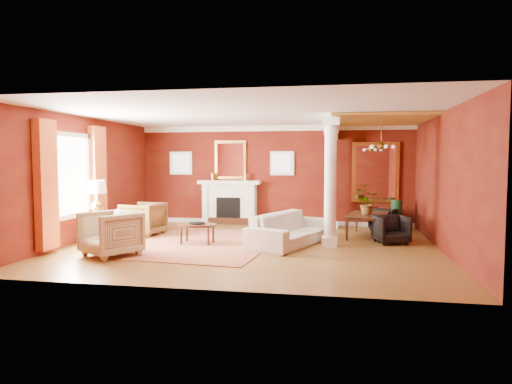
% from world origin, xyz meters
% --- Properties ---
extents(ground, '(8.00, 8.00, 0.00)m').
position_xyz_m(ground, '(0.00, 0.00, 0.00)').
color(ground, brown).
rests_on(ground, ground).
extents(room_shell, '(8.04, 7.04, 2.92)m').
position_xyz_m(room_shell, '(0.00, 0.00, 2.02)').
color(room_shell, '#60200D').
rests_on(room_shell, ground).
extents(fireplace, '(1.85, 0.42, 1.29)m').
position_xyz_m(fireplace, '(-1.30, 3.32, 0.65)').
color(fireplace, white).
rests_on(fireplace, ground).
extents(overmantel_mirror, '(0.95, 0.07, 1.15)m').
position_xyz_m(overmantel_mirror, '(-1.30, 3.45, 1.90)').
color(overmantel_mirror, gold).
rests_on(overmantel_mirror, fireplace).
extents(flank_window_left, '(0.70, 0.07, 0.70)m').
position_xyz_m(flank_window_left, '(-2.85, 3.46, 1.80)').
color(flank_window_left, white).
rests_on(flank_window_left, room_shell).
extents(flank_window_right, '(0.70, 0.07, 0.70)m').
position_xyz_m(flank_window_right, '(0.25, 3.46, 1.80)').
color(flank_window_right, white).
rests_on(flank_window_right, room_shell).
extents(left_window, '(0.21, 2.55, 2.60)m').
position_xyz_m(left_window, '(-3.89, -0.60, 1.42)').
color(left_window, white).
rests_on(left_window, room_shell).
extents(column_front, '(0.36, 0.36, 2.80)m').
position_xyz_m(column_front, '(1.70, 0.30, 1.43)').
color(column_front, white).
rests_on(column_front, ground).
extents(column_back, '(0.36, 0.36, 2.80)m').
position_xyz_m(column_back, '(1.70, 3.00, 1.43)').
color(column_back, white).
rests_on(column_back, ground).
extents(header_beam, '(0.30, 3.20, 0.32)m').
position_xyz_m(header_beam, '(1.70, 1.90, 2.62)').
color(header_beam, white).
rests_on(header_beam, column_front).
extents(amber_ceiling, '(2.30, 3.40, 0.04)m').
position_xyz_m(amber_ceiling, '(2.85, 1.75, 2.87)').
color(amber_ceiling, gold).
rests_on(amber_ceiling, room_shell).
extents(dining_mirror, '(1.30, 0.07, 1.70)m').
position_xyz_m(dining_mirror, '(2.90, 3.45, 1.55)').
color(dining_mirror, gold).
rests_on(dining_mirror, room_shell).
extents(chandelier, '(0.60, 0.62, 0.75)m').
position_xyz_m(chandelier, '(2.90, 1.80, 2.25)').
color(chandelier, '#A88234').
rests_on(chandelier, room_shell).
extents(crown_trim, '(8.00, 0.08, 0.16)m').
position_xyz_m(crown_trim, '(0.00, 3.46, 2.82)').
color(crown_trim, white).
rests_on(crown_trim, room_shell).
extents(base_trim, '(8.00, 0.08, 0.12)m').
position_xyz_m(base_trim, '(0.00, 3.46, 0.06)').
color(base_trim, white).
rests_on(base_trim, ground).
extents(rug, '(3.42, 4.34, 0.02)m').
position_xyz_m(rug, '(-1.12, 0.06, 0.01)').
color(rug, maroon).
rests_on(rug, ground).
extents(sofa, '(1.57, 2.53, 0.95)m').
position_xyz_m(sofa, '(0.84, 0.24, 0.48)').
color(sofa, beige).
rests_on(sofa, ground).
extents(armchair_leopard, '(0.96, 1.01, 0.92)m').
position_xyz_m(armchair_leopard, '(-2.95, 0.90, 0.46)').
color(armchair_leopard, black).
rests_on(armchair_leopard, ground).
extents(armchair_stripe, '(1.28, 1.26, 0.98)m').
position_xyz_m(armchair_stripe, '(-2.53, -1.57, 0.49)').
color(armchair_stripe, tan).
rests_on(armchair_stripe, ground).
extents(coffee_table, '(0.90, 0.90, 0.46)m').
position_xyz_m(coffee_table, '(-1.25, -0.01, 0.41)').
color(coffee_table, black).
rests_on(coffee_table, ground).
extents(coffee_book, '(0.16, 0.02, 0.22)m').
position_xyz_m(coffee_book, '(-1.27, 0.03, 0.57)').
color(coffee_book, black).
rests_on(coffee_book, coffee_table).
extents(side_table, '(0.57, 0.57, 1.43)m').
position_xyz_m(side_table, '(-3.50, -0.33, 0.96)').
color(side_table, black).
rests_on(side_table, ground).
extents(dining_table, '(0.87, 1.68, 0.89)m').
position_xyz_m(dining_table, '(2.62, 1.67, 0.45)').
color(dining_table, black).
rests_on(dining_table, ground).
extents(dining_chair_near, '(0.84, 0.81, 0.70)m').
position_xyz_m(dining_chair_near, '(3.07, 0.84, 0.35)').
color(dining_chair_near, black).
rests_on(dining_chair_near, ground).
extents(dining_chair_far, '(0.85, 0.83, 0.68)m').
position_xyz_m(dining_chair_far, '(3.10, 2.85, 0.34)').
color(dining_chair_far, black).
rests_on(dining_chair_far, ground).
extents(green_urn, '(0.34, 0.34, 0.82)m').
position_xyz_m(green_urn, '(3.44, 3.00, 0.32)').
color(green_urn, '#133D1E').
rests_on(green_urn, ground).
extents(potted_plant, '(0.52, 0.57, 0.42)m').
position_xyz_m(potted_plant, '(2.59, 1.60, 1.11)').
color(potted_plant, '#26591E').
rests_on(potted_plant, dining_table).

